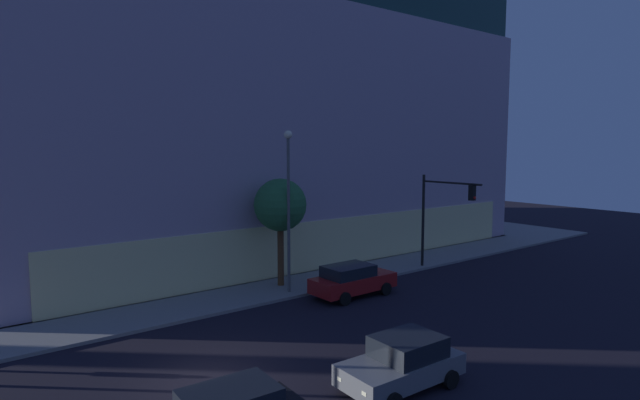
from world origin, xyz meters
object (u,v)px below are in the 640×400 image
sidewalk_tree (280,206)px  car_red (352,280)px  traffic_light_far_corner (441,207)px  street_lamp_sidewalk (288,193)px  car_grey (403,362)px  modern_building (224,121)px

sidewalk_tree → car_red: sidewalk_tree is taller
traffic_light_far_corner → street_lamp_sidewalk: bearing=170.6°
sidewalk_tree → car_grey: (-3.40, -12.35, -3.78)m
car_grey → car_red: 10.27m
modern_building → sidewalk_tree: modern_building is taller
car_grey → street_lamp_sidewalk: bearing=74.6°
street_lamp_sidewalk → sidewalk_tree: bearing=74.5°
modern_building → street_lamp_sidewalk: modern_building is taller
street_lamp_sidewalk → car_grey: street_lamp_sidewalk is taller
street_lamp_sidewalk → sidewalk_tree: (0.38, 1.36, -0.84)m
modern_building → car_grey: size_ratio=9.19×
sidewalk_tree → car_grey: sidewalk_tree is taller
car_grey → car_red: car_red is taller
sidewalk_tree → car_grey: size_ratio=1.41×
traffic_light_far_corner → street_lamp_sidewalk: 10.49m
street_lamp_sidewalk → car_red: (2.44, -2.29, -4.57)m
street_lamp_sidewalk → sidewalk_tree: size_ratio=1.43×
modern_building → car_grey: (-8.65, -28.98, -9.23)m
sidewalk_tree → car_red: bearing=-60.6°
modern_building → car_red: size_ratio=8.32×
traffic_light_far_corner → car_grey: traffic_light_far_corner is taller
modern_building → sidewalk_tree: bearing=-107.5°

